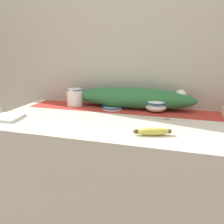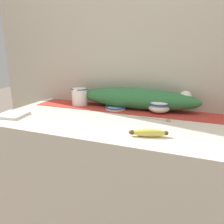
% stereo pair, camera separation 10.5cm
% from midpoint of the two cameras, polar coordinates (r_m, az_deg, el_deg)
% --- Properties ---
extents(countertop, '(1.51, 0.67, 0.91)m').
position_cam_midpoint_polar(countertop, '(1.44, 5.21, -19.63)').
color(countertop, beige).
rests_on(countertop, ground_plane).
extents(back_wall, '(2.31, 0.04, 2.40)m').
position_cam_midpoint_polar(back_wall, '(1.52, 9.69, 12.34)').
color(back_wall, '#B7AD99').
rests_on(back_wall, ground_plane).
extents(table_runner, '(1.39, 0.21, 0.00)m').
position_cam_midpoint_polar(table_runner, '(1.43, 8.04, 0.42)').
color(table_runner, '#B23328').
rests_on(table_runner, countertop).
extents(cream_pitcher, '(0.12, 0.14, 0.12)m').
position_cam_midpoint_polar(cream_pitcher, '(1.56, -6.49, 4.16)').
color(cream_pitcher, white).
rests_on(cream_pitcher, countertop).
extents(sugar_bowl, '(0.14, 0.14, 0.10)m').
position_cam_midpoint_polar(sugar_bowl, '(1.40, 14.35, 1.48)').
color(sugar_bowl, white).
rests_on(sugar_bowl, countertop).
extents(small_dish, '(0.14, 0.14, 0.02)m').
position_cam_midpoint_polar(small_dish, '(1.44, 3.01, 1.13)').
color(small_dish, white).
rests_on(small_dish, countertop).
extents(banana, '(0.18, 0.08, 0.04)m').
position_cam_midpoint_polar(banana, '(1.01, 12.49, -5.35)').
color(banana, '#DBCC4C').
rests_on(banana, countertop).
extents(spoon, '(0.19, 0.03, 0.01)m').
position_cam_midpoint_polar(spoon, '(1.26, 15.87, -2.05)').
color(spoon, '#A89E89').
rests_on(spoon, countertop).
extents(napkin_stack, '(0.17, 0.17, 0.02)m').
position_cam_midpoint_polar(napkin_stack, '(1.41, -22.58, -0.70)').
color(napkin_stack, white).
rests_on(napkin_stack, countertop).
extents(poinsettia_garland, '(0.81, 0.15, 0.14)m').
position_cam_midpoint_polar(poinsettia_garland, '(1.45, 8.68, 3.52)').
color(poinsettia_garland, '#2D6B38').
rests_on(poinsettia_garland, countertop).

